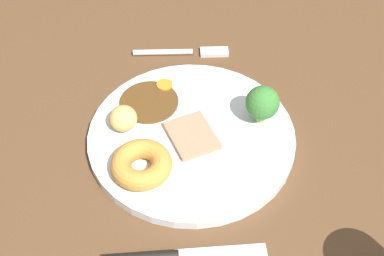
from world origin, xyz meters
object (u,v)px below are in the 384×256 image
Objects in this scene: broccoli_floret at (262,103)px; fork at (184,52)px; dinner_plate at (192,136)px; yorkshire_pudding at (141,164)px; meat_slice_main at (189,136)px; knife at (171,256)px; carrot_coin_front at (165,85)px; roast_potato_left at (123,118)px.

fork is at bearing -148.62° from broccoli_floret.
fork is (-18.19, -0.40, -0.31)cm from dinner_plate.
yorkshire_pudding reaches higher than dinner_plate.
yorkshire_pudding is 0.51× the size of fork.
meat_slice_main reaches higher than knife.
knife is (17.52, -3.24, -0.25)cm from dinner_plate.
yorkshire_pudding is at bearing 104.45° from knife.
carrot_coin_front is 9.61cm from fork.
fork is at bearing 165.71° from yorkshire_pudding.
dinner_plate is 11.76× the size of carrot_coin_front.
roast_potato_left is (-2.48, -8.78, 1.14)cm from meat_slice_main.
fork is at bearing -179.94° from meat_slice_main.
carrot_coin_front is at bearing -118.95° from broccoli_floret.
yorkshire_pudding is at bearing 18.41° from roast_potato_left.
carrot_coin_front is at bearing -158.77° from dinner_plate.
carrot_coin_front reaches higher than fork.
yorkshire_pudding is (5.27, -6.20, 0.91)cm from meat_slice_main.
meat_slice_main reaches higher than fork.
yorkshire_pudding is 8.18cm from roast_potato_left.
broccoli_floret is 23.67cm from knife.
knife is (16.73, -2.86, -1.35)cm from meat_slice_main.
carrot_coin_front is 15.22cm from broccoli_floret.
broccoli_floret is (7.22, 13.06, 2.99)cm from carrot_coin_front.
roast_potato_left reaches higher than fork.
meat_slice_main is 9.19cm from roast_potato_left.
knife is (19.21, 5.92, -2.49)cm from roast_potato_left.
meat_slice_main is 10.64cm from broccoli_floret.
fork is at bearing 160.52° from carrot_coin_front.
dinner_plate is 10.46cm from broccoli_floret.
knife is at bearing -9.69° from meat_slice_main.
fork is 0.82× the size of knife.
meat_slice_main is 0.37× the size of knife.
knife is at bearing 0.73° from carrot_coin_front.
fork is (-18.98, -0.02, -1.41)cm from meat_slice_main.
roast_potato_left is 0.22× the size of knife.
knife is (11.46, 3.34, -2.26)cm from yorkshire_pudding.
roast_potato_left is 9.45cm from carrot_coin_front.
dinner_plate is 4.95× the size of broccoli_floret.
roast_potato_left is at bearing 105.32° from knife.
meat_slice_main is at bearing 74.22° from roast_potato_left.
meat_slice_main is at bearing -25.72° from dinner_plate.
yorkshire_pudding is 15.60cm from carrot_coin_front.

